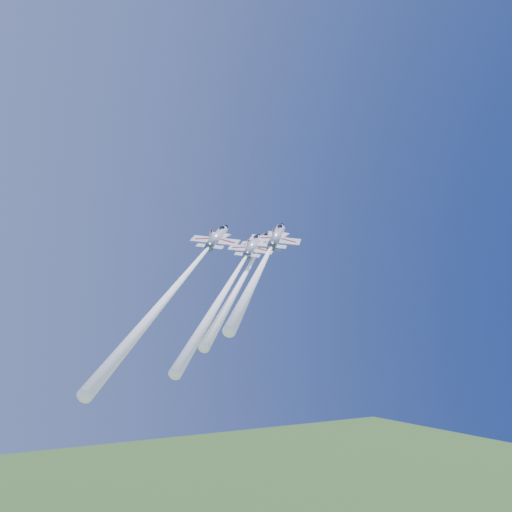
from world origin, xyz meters
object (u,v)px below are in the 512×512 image
jet_left (183,278)px  jet_slot (231,281)px  jet_right (264,262)px  jet_lead (246,273)px

jet_left → jet_slot: size_ratio=1.23×
jet_left → jet_slot: jet_left is taller
jet_left → jet_right: jet_left is taller
jet_right → jet_slot: size_ratio=0.88×
jet_lead → jet_left: (-13.38, -2.76, -1.77)m
jet_lead → jet_slot: size_ratio=0.97×
jet_left → jet_right: (15.05, -0.74, 3.51)m
jet_left → jet_slot: (6.21, -5.09, -0.58)m
jet_right → jet_left: bearing=-144.3°
jet_lead → jet_slot: bearing=-93.9°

